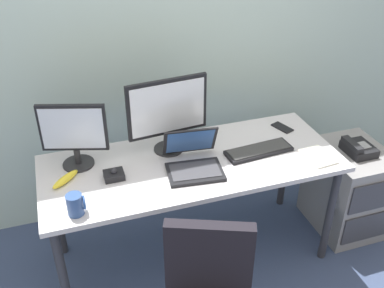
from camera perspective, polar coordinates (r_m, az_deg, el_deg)
The scene contains 14 objects.
ground_plane at distance 3.09m, azimuth -0.00°, elevation -13.79°, with size 8.00×8.00×0.00m, color #394667.
back_wall at distance 2.94m, azimuth -4.47°, elevation 15.87°, with size 6.00×0.10×2.80m, color #AEC6BE.
desk at distance 2.65m, azimuth -0.00°, elevation -3.60°, with size 1.74×0.70×0.75m.
file_cabinet at distance 3.29m, azimuth 19.28°, elevation -5.42°, with size 0.42×0.53×0.62m.
desk_phone at distance 3.09m, azimuth 20.45°, elevation -0.52°, with size 0.17×0.20×0.09m.
monitor_main at distance 2.58m, azimuth -3.13°, elevation 4.20°, with size 0.48×0.18×0.46m.
monitor_side at distance 2.55m, azimuth -14.89°, elevation 1.37°, with size 0.36×0.18×0.39m.
keyboard at distance 2.71m, azimuth 8.52°, elevation -0.83°, with size 0.42×0.17×0.03m.
laptop at distance 2.52m, azimuth 0.12°, elevation -2.10°, with size 0.34×0.35×0.22m.
trackball_mouse at distance 2.49m, azimuth -9.94°, elevation -3.89°, with size 0.11×0.09×0.07m.
coffee_mug at distance 2.28m, azimuth -14.64°, elevation -7.49°, with size 0.09×0.08×0.11m.
paper_notepad at distance 2.74m, azimuth 15.80°, elevation -1.53°, with size 0.15×0.21×0.01m, color white.
cell_phone at distance 2.99m, azimuth 11.46°, elevation 2.08°, with size 0.07×0.14×0.01m, color black.
banana at distance 2.52m, azimuth -15.88°, elevation -4.34°, with size 0.19×0.04×0.04m, color yellow.
Camera 1 is at (-0.68, -2.04, 2.21)m, focal length 41.74 mm.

